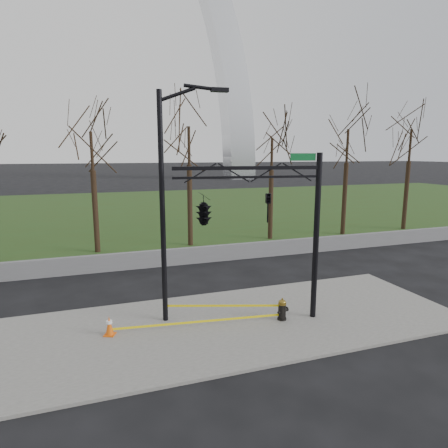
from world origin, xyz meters
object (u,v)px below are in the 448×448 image
object	(u,v)px
traffic_cone	(109,326)
traffic_signal_mast	(226,209)
fire_hydrant	(282,310)
street_light	(169,192)

from	to	relation	value
traffic_cone	traffic_signal_mast	size ratio (longest dim) A/B	0.11
fire_hydrant	traffic_signal_mast	world-z (taller)	traffic_signal_mast
traffic_cone	traffic_signal_mast	xyz separation A→B (m)	(3.89, -0.48, 3.72)
traffic_cone	fire_hydrant	bearing A→B (deg)	-7.26
traffic_cone	street_light	bearing A→B (deg)	14.21
fire_hydrant	street_light	world-z (taller)	street_light
street_light	traffic_signal_mast	bearing A→B (deg)	-25.38
street_light	traffic_signal_mast	size ratio (longest dim) A/B	1.37
traffic_cone	traffic_signal_mast	bearing A→B (deg)	-7.03
fire_hydrant	traffic_cone	size ratio (longest dim) A/B	1.25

